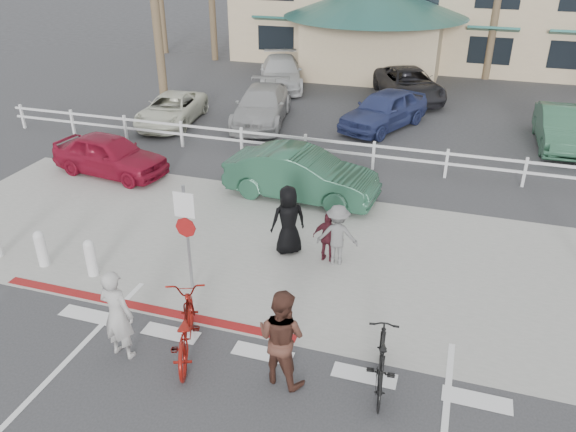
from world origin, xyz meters
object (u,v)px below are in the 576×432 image
(car_red_compact, at_px, (110,155))
(car_white_sedan, at_px, (301,175))
(sign_post, at_px, (187,233))
(bike_black, at_px, (381,360))
(bike_red, at_px, (185,327))

(car_red_compact, bearing_deg, car_white_sedan, -81.10)
(sign_post, bearing_deg, bike_black, -20.64)
(sign_post, distance_m, bike_red, 2.32)
(car_white_sedan, bearing_deg, bike_red, -176.37)
(sign_post, bearing_deg, bike_red, -66.49)
(car_white_sedan, height_order, car_red_compact, car_white_sedan)
(bike_black, xyz_separation_m, car_white_sedan, (-3.59, 7.15, 0.19))
(bike_red, xyz_separation_m, car_white_sedan, (0.14, 7.39, 0.18))
(sign_post, xyz_separation_m, bike_red, (0.86, -1.98, -0.87))
(bike_red, xyz_separation_m, car_red_compact, (-6.42, 7.25, 0.10))
(car_red_compact, bearing_deg, sign_post, -125.83)
(bike_red, relative_size, car_white_sedan, 0.48)
(sign_post, xyz_separation_m, bike_black, (4.60, -1.73, -0.88))
(bike_red, bearing_deg, car_white_sedan, -112.87)
(car_red_compact, bearing_deg, bike_black, -116.94)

